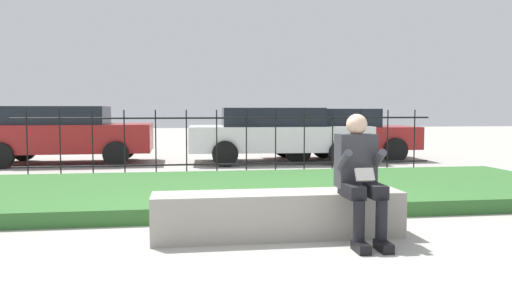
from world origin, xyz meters
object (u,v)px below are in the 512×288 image
Objects in this scene: stone_bench at (278,217)px; person_seated_reader at (359,172)px; car_parked_right at (335,133)px; car_parked_center at (276,133)px; car_parked_left at (65,133)px.

person_seated_reader reaches higher than stone_bench.
car_parked_right reaches higher than stone_bench.
stone_bench is 2.03× the size of person_seated_reader.
person_seated_reader is at bearing -91.83° from car_parked_center.
car_parked_left reaches higher than car_parked_right.
car_parked_left reaches higher than car_parked_center.
car_parked_center is at bearing 85.60° from person_seated_reader.
stone_bench is 0.65× the size of car_parked_right.
car_parked_center is 5.11m from car_parked_left.
person_seated_reader is at bearing -19.98° from stone_bench.
person_seated_reader is 7.45m from car_parked_center.
car_parked_center is (0.57, 7.43, 0.02)m from person_seated_reader.
car_parked_right is at bearing 68.55° from stone_bench.
car_parked_left is 6.72m from car_parked_right.
car_parked_left is at bearing 116.49° from stone_bench.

